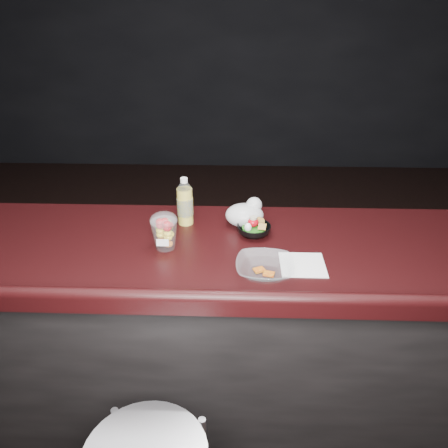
{
  "coord_description": "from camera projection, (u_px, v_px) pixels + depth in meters",
  "views": [
    {
      "loc": [
        0.09,
        -1.16,
        1.88
      ],
      "look_at": [
        0.04,
        0.33,
        1.1
      ],
      "focal_mm": 35.0,
      "sensor_mm": 36.0,
      "label": 1
    }
  ],
  "objects": [
    {
      "name": "room_shell",
      "position": [
        205.0,
        18.0,
        1.05
      ],
      "size": [
        8.0,
        8.0,
        8.0
      ],
      "color": "black",
      "rests_on": "ground"
    },
    {
      "name": "counter",
      "position": [
        216.0,
        345.0,
        1.92
      ],
      "size": [
        4.06,
        0.71,
        1.02
      ],
      "color": "black",
      "rests_on": "ground"
    },
    {
      "name": "lemonade_bottle",
      "position": [
        185.0,
        205.0,
        1.82
      ],
      "size": [
        0.07,
        0.07,
        0.2
      ],
      "color": "gold",
      "rests_on": "counter"
    },
    {
      "name": "fruit_cup",
      "position": [
        164.0,
        230.0,
        1.64
      ],
      "size": [
        0.1,
        0.1,
        0.15
      ],
      "color": "white",
      "rests_on": "counter"
    },
    {
      "name": "green_apple",
      "position": [
        164.0,
        226.0,
        1.75
      ],
      "size": [
        0.07,
        0.07,
        0.08
      ],
      "color": "#278E10",
      "rests_on": "counter"
    },
    {
      "name": "plastic_bag",
      "position": [
        246.0,
        214.0,
        1.82
      ],
      "size": [
        0.16,
        0.13,
        0.12
      ],
      "color": "silver",
      "rests_on": "counter"
    },
    {
      "name": "snack_bowl",
      "position": [
        254.0,
        229.0,
        1.75
      ],
      "size": [
        0.18,
        0.18,
        0.07
      ],
      "rotation": [
        0.0,
        0.0,
        -0.4
      ],
      "color": "black",
      "rests_on": "counter"
    },
    {
      "name": "takeout_bowl",
      "position": [
        265.0,
        268.0,
        1.5
      ],
      "size": [
        0.21,
        0.21,
        0.05
      ],
      "rotation": [
        0.0,
        0.0,
        -0.05
      ],
      "color": "silver",
      "rests_on": "counter"
    },
    {
      "name": "paper_napkin",
      "position": [
        303.0,
        265.0,
        1.56
      ],
      "size": [
        0.16,
        0.16,
        0.0
      ],
      "primitive_type": "cube",
      "rotation": [
        0.0,
        0.0,
        -0.0
      ],
      "color": "white",
      "rests_on": "counter"
    }
  ]
}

